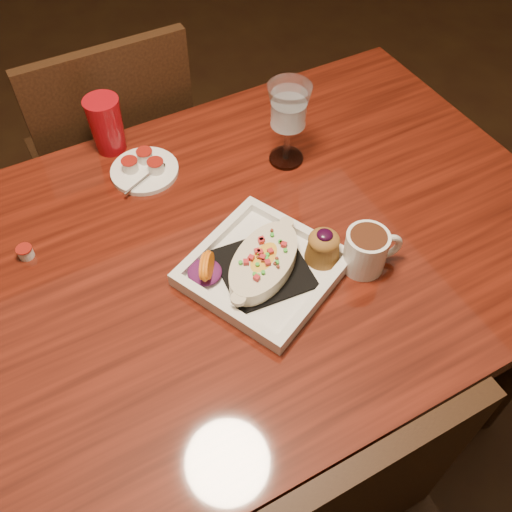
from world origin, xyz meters
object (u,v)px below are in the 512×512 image
plate (270,263)px  saucer (144,169)px  table (208,289)px  goblet (289,111)px  red_tumbler (106,125)px  chair_far (117,162)px  coffee_mug (367,249)px

plate → saucer: size_ratio=2.26×
plate → saucer: 0.39m
saucer → plate: bearing=-73.9°
table → saucer: saucer is taller
goblet → saucer: goblet is taller
table → saucer: (-0.01, 0.29, 0.11)m
saucer → red_tumbler: 0.13m
chair_far → coffee_mug: (0.26, -0.79, 0.29)m
coffee_mug → goblet: bearing=100.2°
plate → coffee_mug: coffee_mug is taller
plate → red_tumbler: 0.51m
coffee_mug → saucer: size_ratio=0.77×
coffee_mug → table: bearing=163.0°
saucer → red_tumbler: red_tumbler is taller
chair_far → red_tumbler: bearing=78.7°
chair_far → coffee_mug: size_ratio=8.11×
red_tumbler → saucer: bearing=-72.6°
chair_far → goblet: bearing=122.2°
chair_far → saucer: (-0.01, -0.34, 0.25)m
goblet → coffee_mug: bearing=-93.7°
chair_far → saucer: chair_far is taller
table → chair_far: (-0.00, 0.63, -0.15)m
chair_far → red_tumbler: size_ratio=7.09×
table → goblet: (0.29, 0.17, 0.23)m
plate → saucer: plate is taller
table → red_tumbler: 0.43m
saucer → red_tumbler: (-0.04, 0.11, 0.05)m
saucer → red_tumbler: bearing=107.4°
coffee_mug → saucer: coffee_mug is taller
red_tumbler → coffee_mug: bearing=-60.9°
red_tumbler → table: bearing=-83.4°
goblet → table: bearing=-148.7°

